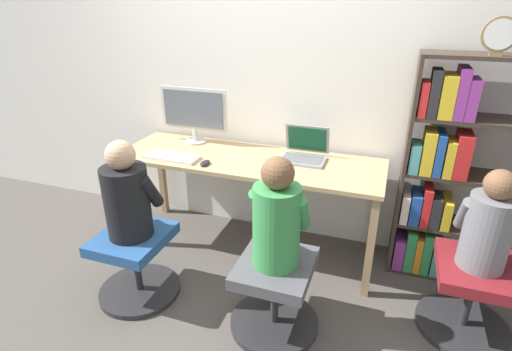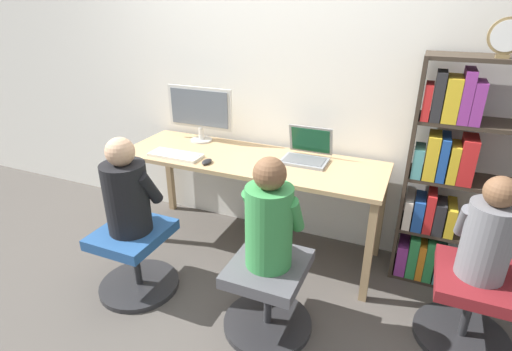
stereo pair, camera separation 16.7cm
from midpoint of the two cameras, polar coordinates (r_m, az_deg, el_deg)
ground_plane at (r=3.02m, az=-1.62°, el=-13.09°), size 14.00×14.00×0.00m
wall_back at (r=3.10m, az=3.70°, el=14.27°), size 10.00×0.05×2.60m
desk at (r=2.93m, az=0.83°, el=1.09°), size 1.94×0.64×0.76m
desktop_monitor at (r=3.21m, az=-6.55°, el=9.05°), size 0.56×0.17×0.44m
laptop at (r=2.88m, az=8.88°, el=3.04°), size 0.32×0.28×0.23m
keyboard at (r=2.97m, az=-9.83°, el=2.89°), size 0.40×0.16×0.03m
computer_mouse_by_keyboard at (r=2.81m, az=-5.35°, el=1.96°), size 0.06×0.10×0.03m
office_chair_left at (r=2.80m, az=-15.18°, el=-11.17°), size 0.53×0.53×0.46m
office_chair_right at (r=2.43m, az=3.76°, el=-16.40°), size 0.53×0.53×0.46m
person_at_monitor at (r=2.56m, az=-16.27°, el=-2.23°), size 0.34×0.30×0.62m
person_at_laptop at (r=2.15m, az=4.16°, el=-6.24°), size 0.32×0.30×0.64m
bookshelf at (r=2.88m, az=28.48°, el=-1.03°), size 0.95×0.30×1.53m
desk_clock at (r=2.62m, az=33.87°, el=16.13°), size 0.19×0.03×0.21m
office_chair_side at (r=2.67m, az=29.84°, el=-15.79°), size 0.53×0.53×0.46m
person_near_shelf at (r=2.43m, az=32.06°, el=-7.13°), size 0.30×0.27×0.58m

